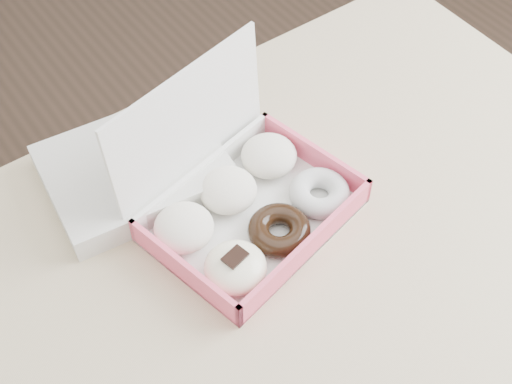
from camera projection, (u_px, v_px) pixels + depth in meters
table at (279, 301)px, 1.03m from camera, size 1.20×0.80×0.75m
donut_box at (243, 202)px, 1.00m from camera, size 0.32×0.29×0.21m
newspapers at (135, 169)px, 1.06m from camera, size 0.28×0.23×0.04m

